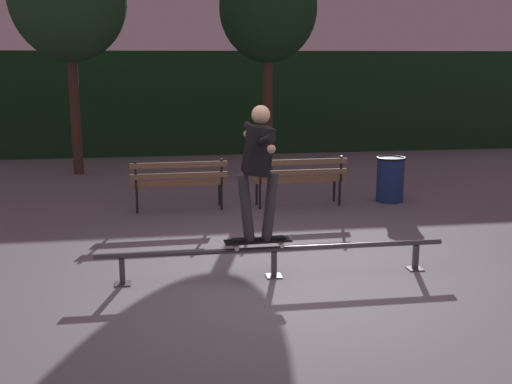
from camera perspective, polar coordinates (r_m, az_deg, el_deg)
name	(u,v)px	position (r m, az deg, el deg)	size (l,w,h in m)	color
ground_plane	(278,284)	(7.15, 2.02, -8.44)	(90.00, 90.00, 0.00)	gray
hedge_backdrop	(209,102)	(16.90, -4.30, 8.22)	(24.00, 1.20, 2.69)	#193D1E
grind_rail	(274,253)	(7.30, 1.67, -5.65)	(4.11, 0.18, 0.37)	#47474C
skateboard	(258,241)	(7.22, 0.19, -4.55)	(0.79, 0.24, 0.09)	black
skateboarder	(258,162)	(7.01, 0.22, 2.80)	(0.62, 1.41, 1.56)	black
park_bench_leftmost	(179,179)	(10.44, -7.08, 1.18)	(1.61, 0.46, 0.88)	black
park_bench_left_center	(299,176)	(10.69, 4.00, 1.49)	(1.61, 0.46, 0.88)	black
tree_behind_benches	(268,9)	(13.89, 1.12, 16.44)	(2.11, 2.11, 4.73)	#4C3828
trash_can	(390,179)	(11.32, 12.22, 1.21)	(0.52, 0.52, 0.80)	navy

